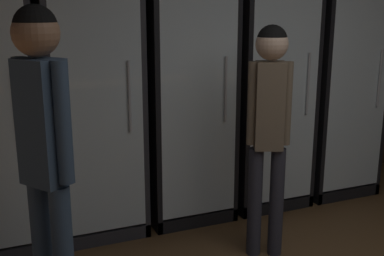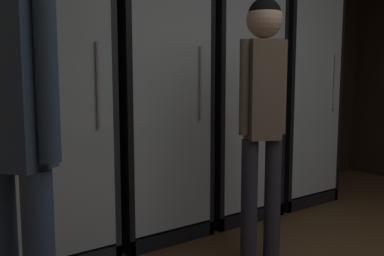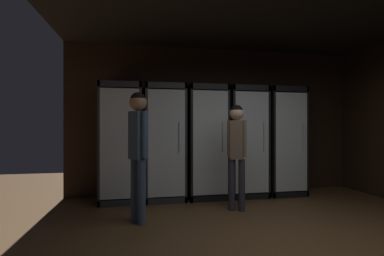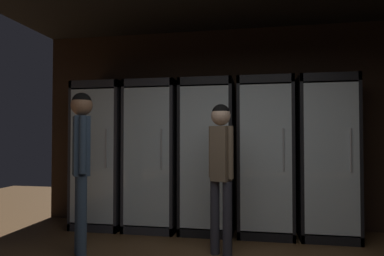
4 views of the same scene
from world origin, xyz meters
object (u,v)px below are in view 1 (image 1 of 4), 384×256
object	(u,v)px
cooler_right	(261,92)
cooler_far_right	(330,87)
cooler_left	(90,106)
shopper_near	(269,116)
cooler_center	(181,99)
shopper_far	(44,136)

from	to	relation	value
cooler_right	cooler_far_right	size ratio (longest dim) A/B	1.00
cooler_left	shopper_near	size ratio (longest dim) A/B	1.25
cooler_center	shopper_far	world-z (taller)	cooler_center
cooler_center	cooler_right	distance (m)	0.75
shopper_near	cooler_left	bearing A→B (deg)	137.54
cooler_far_right	shopper_far	bearing A→B (deg)	-155.98
cooler_far_right	shopper_far	size ratio (longest dim) A/B	1.16
shopper_far	shopper_near	bearing A→B (deg)	10.57
cooler_center	cooler_right	world-z (taller)	same
cooler_far_right	shopper_near	xyz separation A→B (m)	(-1.23, -0.93, 0.02)
shopper_near	cooler_far_right	bearing A→B (deg)	37.01
cooler_center	shopper_far	size ratio (longest dim) A/B	1.16
cooler_center	shopper_near	size ratio (longest dim) A/B	1.25
cooler_left	cooler_center	size ratio (longest dim) A/B	1.00
cooler_far_right	cooler_right	bearing A→B (deg)	-179.98
cooler_left	shopper_near	distance (m)	1.37
shopper_far	cooler_far_right	bearing A→B (deg)	24.02
cooler_left	shopper_near	world-z (taller)	cooler_left
cooler_left	cooler_right	world-z (taller)	same
cooler_right	cooler_far_right	distance (m)	0.75
cooler_left	cooler_far_right	distance (m)	2.24
cooler_left	cooler_far_right	xyz separation A→B (m)	(2.24, 0.00, 0.00)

